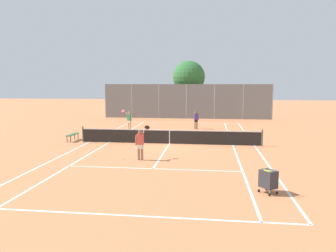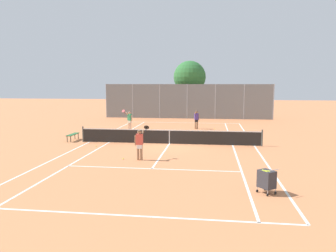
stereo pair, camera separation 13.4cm
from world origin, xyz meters
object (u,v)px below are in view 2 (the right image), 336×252
object	(u,v)px
loose_tennis_ball_1	(123,159)
tree_behind_left	(190,78)
loose_tennis_ball_2	(96,146)
courtside_bench	(73,135)
player_far_left	(129,119)
player_far_right	(196,119)
loose_tennis_ball_3	(139,123)
ball_cart	(267,179)
loose_tennis_ball_0	(215,129)
tennis_net	(169,136)
player_near_side	(140,143)

from	to	relation	value
loose_tennis_ball_1	tree_behind_left	distance (m)	23.66
loose_tennis_ball_2	courtside_bench	bearing A→B (deg)	141.46
player_far_left	loose_tennis_ball_2	bearing A→B (deg)	-92.04
player_far_right	loose_tennis_ball_3	size ratio (longest dim) A/B	24.24
ball_cart	loose_tennis_ball_0	world-z (taller)	ball_cart
ball_cart	courtside_bench	size ratio (longest dim) A/B	0.64
player_far_right	loose_tennis_ball_0	xyz separation A→B (m)	(1.60, 0.19, -0.88)
player_far_right	tennis_net	bearing A→B (deg)	-100.89
tennis_net	player_near_side	distance (m)	4.84
ball_cart	player_near_side	distance (m)	7.29
ball_cart	player_far_right	distance (m)	17.06
ball_cart	loose_tennis_ball_2	bearing A→B (deg)	139.98
loose_tennis_ball_1	tree_behind_left	world-z (taller)	tree_behind_left
player_far_right	loose_tennis_ball_2	size ratio (longest dim) A/B	24.24
player_far_right	courtside_bench	xyz separation A→B (m)	(-8.31, -7.08, -0.50)
player_far_left	loose_tennis_ball_0	distance (m)	7.49
tree_behind_left	player_far_left	bearing A→B (deg)	-109.48
loose_tennis_ball_1	loose_tennis_ball_2	world-z (taller)	same
player_far_left	loose_tennis_ball_2	distance (m)	7.64
tennis_net	player_far_right	xyz separation A→B (m)	(1.44, 7.48, 0.40)
loose_tennis_ball_0	tree_behind_left	world-z (taller)	tree_behind_left
ball_cart	loose_tennis_ball_1	size ratio (longest dim) A/B	14.58
player_far_left	loose_tennis_ball_2	xyz separation A→B (m)	(-0.27, -7.58, -0.89)
loose_tennis_ball_1	courtside_bench	distance (m)	7.17
loose_tennis_ball_3	courtside_bench	xyz separation A→B (m)	(-2.34, -10.65, 0.38)
loose_tennis_ball_0	courtside_bench	xyz separation A→B (m)	(-9.91, -7.27, 0.38)
player_near_side	courtside_bench	xyz separation A→B (m)	(-5.92, 5.12, -0.52)
loose_tennis_ball_3	loose_tennis_ball_2	bearing A→B (deg)	-89.90
loose_tennis_ball_1	tree_behind_left	bearing A→B (deg)	85.11
player_near_side	player_far_left	bearing A→B (deg)	106.86
player_far_left	player_near_side	bearing A→B (deg)	-73.14
tennis_net	ball_cart	bearing A→B (deg)	-62.85
ball_cart	loose_tennis_ball_2	world-z (taller)	ball_cart
loose_tennis_ball_0	courtside_bench	world-z (taller)	courtside_bench
player_far_right	tree_behind_left	xyz separation A→B (m)	(-1.31, 10.95, 3.69)
player_near_side	loose_tennis_ball_2	bearing A→B (deg)	137.62
tennis_net	loose_tennis_ball_1	bearing A→B (deg)	-111.46
player_near_side	loose_tennis_ball_3	world-z (taller)	player_near_side
tennis_net	courtside_bench	bearing A→B (deg)	176.68
loose_tennis_ball_0	loose_tennis_ball_3	xyz separation A→B (m)	(-7.56, 3.38, 0.00)
tennis_net	player_far_right	size ratio (longest dim) A/B	7.50
player_far_left	courtside_bench	distance (m)	6.30
loose_tennis_ball_1	player_far_left	bearing A→B (deg)	102.43
loose_tennis_ball_2	tree_behind_left	size ratio (longest dim) A/B	0.01
player_far_left	loose_tennis_ball_3	xyz separation A→B (m)	(-0.29, 4.95, -0.89)
tennis_net	loose_tennis_ball_0	xyz separation A→B (m)	(3.04, 7.67, -0.48)
loose_tennis_ball_3	courtside_bench	bearing A→B (deg)	-102.41
tennis_net	loose_tennis_ball_0	distance (m)	8.26
tennis_net	loose_tennis_ball_2	bearing A→B (deg)	-161.73
player_near_side	player_far_left	world-z (taller)	same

